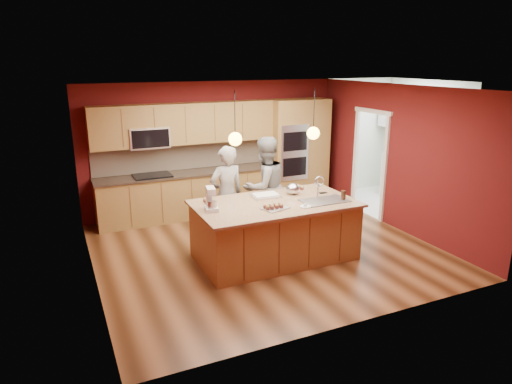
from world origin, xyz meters
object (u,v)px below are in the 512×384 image
person_right (265,187)px  mixing_bowl (293,189)px  island (276,229)px  stand_mixer (211,201)px  person_left (227,195)px

person_right → mixing_bowl: 0.72m
island → stand_mixer: island is taller
stand_mixer → mixing_bowl: bearing=19.2°
stand_mixer → person_left: bearing=67.5°
person_right → mixing_bowl: size_ratio=7.90×
person_left → person_right: bearing=174.5°
person_right → mixing_bowl: bearing=93.8°
island → person_right: (0.26, 0.97, 0.43)m
mixing_bowl → person_right: bearing=106.5°
island → mixing_bowl: size_ratio=11.06×
island → person_right: person_right is taller
island → person_right: size_ratio=1.40×
person_right → stand_mixer: bearing=22.0°
person_right → person_left: bearing=-12.6°
person_right → mixing_bowl: person_right is taller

